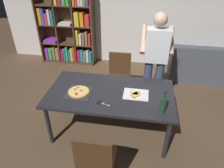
# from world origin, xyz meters

# --- Properties ---
(ground_plane) EXTENTS (12.00, 12.00, 0.00)m
(ground_plane) POSITION_xyz_m (0.00, 0.00, 0.00)
(ground_plane) COLOR brown
(back_wall) EXTENTS (6.40, 0.10, 2.80)m
(back_wall) POSITION_xyz_m (0.00, 2.60, 1.40)
(back_wall) COLOR silver
(back_wall) RESTS_ON ground_plane
(dining_table) EXTENTS (1.86, 1.01, 0.75)m
(dining_table) POSITION_xyz_m (0.00, 0.00, 0.68)
(dining_table) COLOR #232328
(dining_table) RESTS_ON ground_plane
(chair_near_camera) EXTENTS (0.42, 0.42, 0.90)m
(chair_near_camera) POSITION_xyz_m (-0.00, -0.99, 0.51)
(chair_near_camera) COLOR #472D19
(chair_near_camera) RESTS_ON ground_plane
(chair_far_side) EXTENTS (0.42, 0.42, 0.90)m
(chair_far_side) POSITION_xyz_m (0.00, 0.99, 0.51)
(chair_far_side) COLOR #472D19
(chair_far_side) RESTS_ON ground_plane
(couch) EXTENTS (1.72, 0.88, 0.85)m
(couch) POSITION_xyz_m (1.90, 1.99, 0.30)
(couch) COLOR #4C515B
(couch) RESTS_ON ground_plane
(bookshelf) EXTENTS (1.40, 0.35, 1.95)m
(bookshelf) POSITION_xyz_m (-1.48, 2.37, 0.92)
(bookshelf) COLOR #513823
(bookshelf) RESTS_ON ground_plane
(person_serving_pizza) EXTENTS (0.55, 0.54, 1.75)m
(person_serving_pizza) POSITION_xyz_m (0.64, 0.77, 1.00)
(person_serving_pizza) COLOR #38476B
(person_serving_pizza) RESTS_ON ground_plane
(pepperoni_pizza_on_tray) EXTENTS (0.37, 0.37, 0.04)m
(pepperoni_pizza_on_tray) POSITION_xyz_m (-0.46, -0.09, 0.77)
(pepperoni_pizza_on_tray) COLOR #2D2D33
(pepperoni_pizza_on_tray) RESTS_ON dining_table
(pizza_slices_on_towel) EXTENTS (0.36, 0.28, 0.03)m
(pizza_slices_on_towel) POSITION_xyz_m (0.37, -0.00, 0.76)
(pizza_slices_on_towel) COLOR white
(pizza_slices_on_towel) RESTS_ON dining_table
(wine_bottle) EXTENTS (0.07, 0.07, 0.32)m
(wine_bottle) POSITION_xyz_m (0.74, -0.33, 0.87)
(wine_bottle) COLOR #194723
(wine_bottle) RESTS_ON dining_table
(kitchen_scissors) EXTENTS (0.20, 0.12, 0.01)m
(kitchen_scissors) POSITION_xyz_m (-0.08, -0.28, 0.76)
(kitchen_scissors) COLOR silver
(kitchen_scissors) RESTS_ON dining_table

